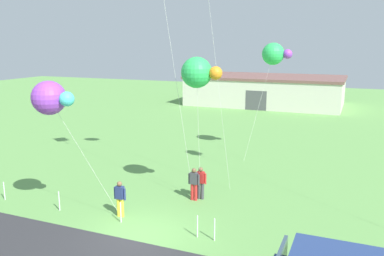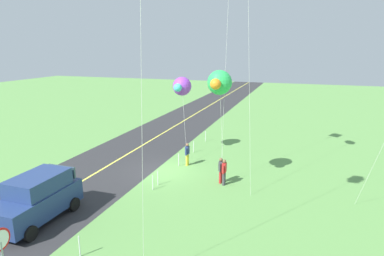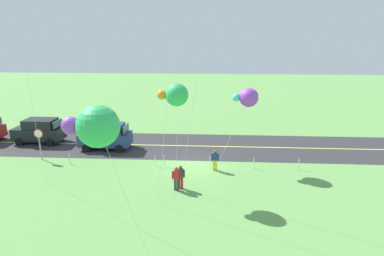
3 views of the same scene
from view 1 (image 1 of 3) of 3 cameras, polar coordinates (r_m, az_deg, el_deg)
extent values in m
cube|color=#60994C|center=(16.67, -7.45, -14.85)|extent=(120.00, 120.00, 0.10)
cylinder|color=#3F3F47|center=(19.85, 0.98, -8.80)|extent=(0.16, 0.16, 0.82)
cylinder|color=#3F3F47|center=(19.79, 1.47, -8.87)|extent=(0.16, 0.16, 0.82)
cube|color=red|center=(19.58, 1.23, -6.95)|extent=(0.36, 0.22, 0.56)
cylinder|color=red|center=(19.68, 0.58, -7.00)|extent=(0.10, 0.10, 0.52)
cylinder|color=red|center=(19.52, 1.89, -7.17)|extent=(0.10, 0.10, 0.52)
sphere|color=brown|center=(19.46, 1.24, -5.86)|extent=(0.22, 0.22, 0.22)
cylinder|color=yellow|center=(18.24, -10.31, -10.92)|extent=(0.16, 0.16, 0.82)
cylinder|color=yellow|center=(18.15, -9.82, -11.02)|extent=(0.16, 0.16, 0.82)
cube|color=navy|center=(17.94, -10.15, -8.94)|extent=(0.36, 0.22, 0.56)
cylinder|color=navy|center=(18.09, -10.79, -8.96)|extent=(0.10, 0.10, 0.52)
cylinder|color=navy|center=(17.84, -9.48, -9.21)|extent=(0.10, 0.10, 0.52)
sphere|color=brown|center=(17.81, -10.19, -7.77)|extent=(0.22, 0.22, 0.22)
cylinder|color=red|center=(19.70, 0.03, -8.96)|extent=(0.16, 0.16, 0.82)
cylinder|color=red|center=(19.64, 0.52, -9.04)|extent=(0.16, 0.16, 0.82)
cube|color=#3F3F47|center=(19.44, 0.28, -7.10)|extent=(0.36, 0.22, 0.56)
cylinder|color=#3F3F47|center=(19.54, -0.38, -7.15)|extent=(0.10, 0.10, 0.52)
cylinder|color=#3F3F47|center=(19.37, 0.94, -7.33)|extent=(0.10, 0.10, 0.52)
sphere|color=brown|center=(19.31, 0.28, -6.00)|extent=(0.22, 0.22, 0.22)
cylinder|color=silver|center=(18.87, 0.95, -1.46)|extent=(0.08, 0.42, 6.14)
sphere|color=green|center=(18.23, 0.65, 7.84)|extent=(1.40, 1.40, 1.40)
sphere|color=orange|center=(17.91, 3.35, 7.75)|extent=(0.60, 0.60, 0.60)
cylinder|color=silver|center=(17.64, -14.70, -4.30)|extent=(2.40, 1.27, 5.25)
sphere|color=purple|center=(17.40, -19.53, 4.03)|extent=(1.40, 1.40, 1.40)
sphere|color=#4CD8D8|center=(16.81, -17.24, 3.93)|extent=(0.60, 0.60, 0.60)
cylinder|color=silver|center=(18.72, -2.93, 10.95)|extent=(2.16, 0.23, 14.25)
cylinder|color=silver|center=(26.17, 9.34, 2.84)|extent=(1.33, 1.49, 6.76)
sphere|color=green|center=(26.44, 11.37, 10.22)|extent=(1.40, 1.40, 1.40)
sphere|color=purple|center=(26.28, 13.32, 10.12)|extent=(0.60, 0.60, 0.60)
cylinder|color=silver|center=(19.67, 3.22, 10.46)|extent=(1.52, 1.00, 13.88)
cube|color=beige|center=(50.81, 10.35, 5.11)|extent=(18.00, 10.00, 3.20)
cube|color=brown|center=(50.64, 10.43, 7.08)|extent=(18.36, 10.20, 0.30)
cube|color=#4C4C51|center=(46.08, 9.01, 3.85)|extent=(2.40, 0.12, 2.20)
cylinder|color=silver|center=(21.66, -24.96, -8.05)|extent=(0.05, 0.05, 0.90)
cylinder|color=silver|center=(19.44, -18.22, -9.75)|extent=(0.05, 0.05, 0.90)
cylinder|color=silver|center=(17.61, -10.02, -11.63)|extent=(0.05, 0.05, 0.90)
cylinder|color=silver|center=(16.14, 0.76, -13.70)|extent=(0.05, 0.05, 0.90)
cylinder|color=silver|center=(15.92, 3.20, -14.11)|extent=(0.05, 0.05, 0.90)
camera|label=2|loc=(24.27, 51.37, 9.02)|focal=30.80mm
camera|label=3|loc=(36.46, 8.90, 15.07)|focal=29.21mm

